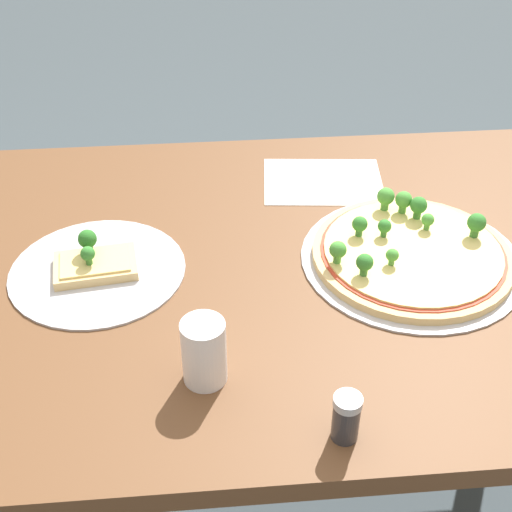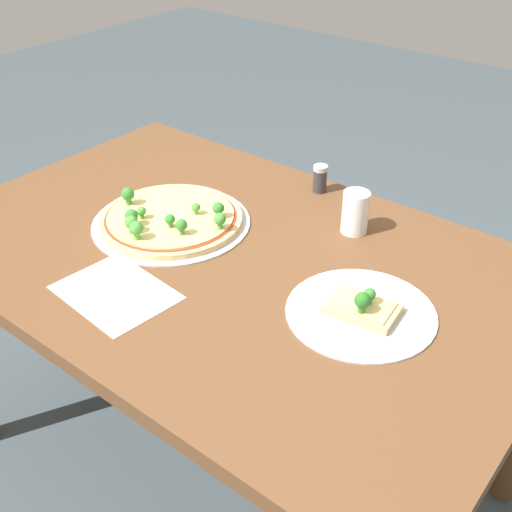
{
  "view_description": "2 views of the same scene",
  "coord_description": "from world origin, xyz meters",
  "px_view_note": "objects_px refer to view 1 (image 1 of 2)",
  "views": [
    {
      "loc": [
        -0.16,
        -0.94,
        1.43
      ],
      "look_at": [
        -0.08,
        -0.01,
        0.72
      ],
      "focal_mm": 50.0,
      "sensor_mm": 36.0,
      "label": 1
    },
    {
      "loc": [
        -0.78,
        0.88,
        1.47
      ],
      "look_at": [
        -0.08,
        -0.01,
        0.72
      ],
      "focal_mm": 45.0,
      "sensor_mm": 36.0,
      "label": 2
    }
  ],
  "objects_px": {
    "drinking_cup": "(204,352)",
    "pizza_tray_slice": "(96,266)",
    "pizza_tray_whole": "(411,252)",
    "condiment_shaker": "(346,417)",
    "dining_table": "(298,298)"
  },
  "relations": [
    {
      "from": "drinking_cup",
      "to": "pizza_tray_slice",
      "type": "bearing_deg",
      "value": 124.01
    },
    {
      "from": "pizza_tray_whole",
      "to": "pizza_tray_slice",
      "type": "distance_m",
      "value": 0.52
    },
    {
      "from": "drinking_cup",
      "to": "condiment_shaker",
      "type": "relative_size",
      "value": 1.41
    },
    {
      "from": "pizza_tray_whole",
      "to": "drinking_cup",
      "type": "relative_size",
      "value": 3.72
    },
    {
      "from": "pizza_tray_whole",
      "to": "drinking_cup",
      "type": "height_order",
      "value": "drinking_cup"
    },
    {
      "from": "drinking_cup",
      "to": "condiment_shaker",
      "type": "distance_m",
      "value": 0.21
    },
    {
      "from": "dining_table",
      "to": "pizza_tray_whole",
      "type": "bearing_deg",
      "value": -3.45
    },
    {
      "from": "pizza_tray_slice",
      "to": "condiment_shaker",
      "type": "distance_m",
      "value": 0.51
    },
    {
      "from": "dining_table",
      "to": "pizza_tray_whole",
      "type": "distance_m",
      "value": 0.21
    },
    {
      "from": "dining_table",
      "to": "drinking_cup",
      "type": "relative_size",
      "value": 13.57
    },
    {
      "from": "drinking_cup",
      "to": "condiment_shaker",
      "type": "xyz_separation_m",
      "value": [
        0.17,
        -0.12,
        -0.01
      ]
    },
    {
      "from": "condiment_shaker",
      "to": "pizza_tray_slice",
      "type": "bearing_deg",
      "value": 132.93
    },
    {
      "from": "dining_table",
      "to": "pizza_tray_slice",
      "type": "relative_size",
      "value": 4.68
    },
    {
      "from": "dining_table",
      "to": "drinking_cup",
      "type": "xyz_separation_m",
      "value": [
        -0.17,
        -0.25,
        0.13
      ]
    },
    {
      "from": "pizza_tray_whole",
      "to": "dining_table",
      "type": "bearing_deg",
      "value": 176.55
    }
  ]
}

